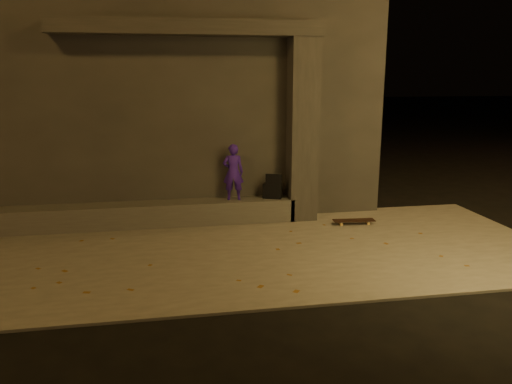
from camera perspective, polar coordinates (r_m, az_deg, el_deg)
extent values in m
plane|color=black|center=(6.66, -0.74, -12.87)|extent=(120.00, 120.00, 0.00)
cube|color=#68635B|center=(8.47, -2.98, -6.87)|extent=(11.00, 4.40, 0.04)
cube|color=#363331|center=(12.40, -10.51, 11.48)|extent=(9.00, 5.00, 5.20)
cube|color=#52504A|center=(10.02, -12.83, -2.53)|extent=(6.00, 0.55, 0.45)
cube|color=#363331|center=(10.07, 5.31, 6.96)|extent=(0.55, 0.55, 3.60)
cube|color=#363331|center=(9.75, -7.74, 18.12)|extent=(5.00, 0.70, 0.28)
imported|color=#3A19A7|center=(9.91, -2.63, 2.29)|extent=(0.44, 0.32, 1.12)
cube|color=black|center=(10.13, 1.90, 0.15)|extent=(0.42, 0.35, 0.30)
cube|color=black|center=(10.08, 1.91, 1.57)|extent=(0.31, 0.16, 0.21)
cube|color=black|center=(10.09, 11.13, -3.19)|extent=(0.84, 0.27, 0.02)
cylinder|color=tan|center=(10.26, 12.45, -3.29)|extent=(0.06, 0.04, 0.06)
cylinder|color=tan|center=(10.11, 12.73, -3.54)|extent=(0.06, 0.04, 0.06)
cylinder|color=tan|center=(10.10, 9.49, -3.42)|extent=(0.06, 0.04, 0.06)
cylinder|color=tan|center=(9.95, 9.74, -3.68)|extent=(0.06, 0.04, 0.06)
cube|color=#99999E|center=(10.18, 12.60, -3.23)|extent=(0.06, 0.17, 0.02)
cube|color=#99999E|center=(10.02, 9.62, -3.36)|extent=(0.06, 0.17, 0.02)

